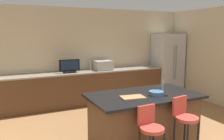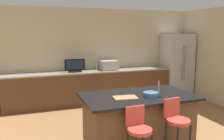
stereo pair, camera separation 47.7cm
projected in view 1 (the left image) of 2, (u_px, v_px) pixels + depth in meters
wall_back at (83, 55)px, 6.77m from camera, size 6.92×0.12×2.66m
counter_back at (86, 87)px, 6.55m from camera, size 4.66×0.62×0.92m
kitchen_island at (143, 120)px, 4.08m from camera, size 1.89×1.07×0.93m
refrigerator at (167, 64)px, 7.60m from camera, size 0.86×0.73×1.93m
microwave at (103, 65)px, 6.68m from camera, size 0.48×0.36×0.27m
tv_monitor at (70, 67)px, 6.21m from camera, size 0.55×0.16×0.36m
sink_faucet_back at (91, 66)px, 6.63m from camera, size 0.02×0.02×0.24m
sink_faucet_island at (163, 86)px, 4.15m from camera, size 0.02×0.02×0.22m
bar_stool_left at (151, 133)px, 3.32m from camera, size 0.34×0.34×0.95m
bar_stool_right at (185, 124)px, 3.56m from camera, size 0.34×0.36×1.01m
fruit_bowl at (156, 93)px, 3.97m from camera, size 0.25×0.25×0.06m
cell_phone at (164, 95)px, 3.96m from camera, size 0.08×0.16×0.01m
cutting_board at (133, 97)px, 3.80m from camera, size 0.41×0.30×0.02m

